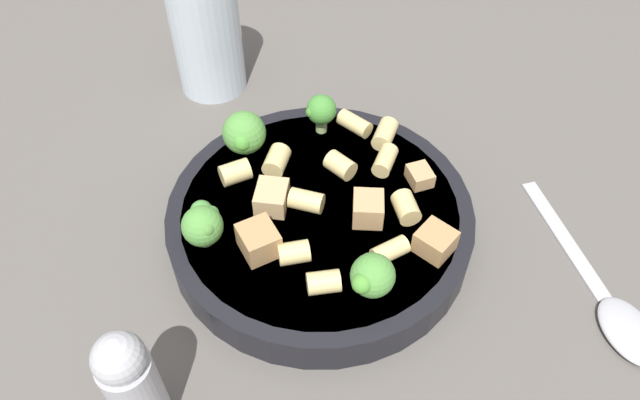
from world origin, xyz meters
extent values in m
plane|color=#5B5651|center=(0.00, 0.00, 0.00)|extent=(2.00, 2.00, 0.00)
cylinder|color=black|center=(0.00, 0.00, 0.02)|extent=(0.24, 0.24, 0.03)
cylinder|color=white|center=(0.00, 0.00, 0.03)|extent=(0.21, 0.21, 0.01)
torus|color=black|center=(0.00, 0.00, 0.03)|extent=(0.23, 0.23, 0.00)
cylinder|color=#9EC175|center=(-0.04, 0.07, 0.04)|extent=(0.01, 0.01, 0.01)
sphere|color=#569942|center=(-0.04, 0.07, 0.05)|extent=(0.03, 0.03, 0.03)
sphere|color=#539B38|center=(-0.04, 0.08, 0.06)|extent=(0.01, 0.01, 0.01)
sphere|color=#519342|center=(-0.04, 0.06, 0.06)|extent=(0.01, 0.01, 0.01)
cylinder|color=#9EC175|center=(0.01, -0.09, 0.04)|extent=(0.01, 0.01, 0.02)
sphere|color=#478E38|center=(0.01, -0.09, 0.05)|extent=(0.03, 0.03, 0.03)
sphere|color=#448A30|center=(0.02, -0.08, 0.05)|extent=(0.01, 0.01, 0.01)
sphere|color=#497E37|center=(0.01, -0.10, 0.06)|extent=(0.01, 0.01, 0.01)
sphere|color=#469134|center=(0.01, -0.10, 0.06)|extent=(0.01, 0.01, 0.01)
cylinder|color=#84AD60|center=(0.07, -0.06, 0.04)|extent=(0.01, 0.01, 0.01)
sphere|color=#569942|center=(0.07, -0.06, 0.05)|extent=(0.04, 0.04, 0.04)
sphere|color=#4E9C39|center=(0.07, -0.04, 0.05)|extent=(0.02, 0.02, 0.02)
sphere|color=#56A041|center=(0.07, -0.07, 0.05)|extent=(0.01, 0.01, 0.01)
cylinder|color=#84AD60|center=(0.08, 0.04, 0.04)|extent=(0.01, 0.01, 0.01)
sphere|color=#569942|center=(0.08, 0.04, 0.05)|extent=(0.03, 0.03, 0.03)
sphere|color=#528B3B|center=(0.07, 0.05, 0.05)|extent=(0.01, 0.01, 0.01)
sphere|color=#519444|center=(0.08, 0.03, 0.05)|extent=(0.02, 0.02, 0.02)
sphere|color=#498D3E|center=(0.08, 0.03, 0.05)|extent=(0.01, 0.01, 0.01)
cylinder|color=#E0C67F|center=(-0.05, -0.05, 0.04)|extent=(0.02, 0.03, 0.01)
cylinder|color=#E0C67F|center=(0.01, 0.05, 0.04)|extent=(0.03, 0.02, 0.02)
cylinder|color=#E0C67F|center=(-0.02, -0.09, 0.04)|extent=(0.03, 0.03, 0.01)
cylinder|color=#E0C67F|center=(-0.06, 0.00, 0.04)|extent=(0.02, 0.03, 0.02)
cylinder|color=#E0C67F|center=(-0.01, 0.07, 0.04)|extent=(0.03, 0.02, 0.02)
cylinder|color=#E0C67F|center=(0.04, -0.04, 0.04)|extent=(0.02, 0.03, 0.02)
cylinder|color=#E0C67F|center=(-0.05, -0.08, 0.04)|extent=(0.02, 0.03, 0.02)
cylinder|color=#E0C67F|center=(-0.01, -0.04, 0.04)|extent=(0.03, 0.03, 0.02)
cylinder|color=#E0C67F|center=(0.07, -0.02, 0.04)|extent=(0.03, 0.03, 0.02)
cylinder|color=#E0C67F|center=(-0.05, 0.04, 0.04)|extent=(0.03, 0.03, 0.01)
cylinder|color=#E0C67F|center=(0.01, 0.00, 0.04)|extent=(0.03, 0.02, 0.02)
cube|color=tan|center=(-0.08, -0.04, 0.04)|extent=(0.02, 0.03, 0.01)
cube|color=tan|center=(0.04, 0.04, 0.04)|extent=(0.04, 0.04, 0.02)
cube|color=tan|center=(0.04, 0.00, 0.04)|extent=(0.02, 0.03, 0.02)
cube|color=tan|center=(-0.09, 0.03, 0.04)|extent=(0.03, 0.03, 0.02)
cube|color=tan|center=(-0.04, 0.01, 0.04)|extent=(0.02, 0.03, 0.02)
cylinder|color=silver|center=(0.12, -0.18, 0.06)|extent=(0.06, 0.06, 0.12)
cylinder|color=silver|center=(0.12, -0.18, 0.03)|extent=(0.06, 0.06, 0.06)
cylinder|color=#B2B2B7|center=(0.10, 0.16, 0.04)|extent=(0.03, 0.03, 0.07)
sphere|color=#B7B7BC|center=(0.10, 0.16, 0.08)|extent=(0.03, 0.03, 0.03)
cube|color=#B2B2B7|center=(-0.19, -0.01, 0.00)|extent=(0.05, 0.12, 0.01)
ellipsoid|color=#B2B2B7|center=(-0.22, 0.07, 0.01)|extent=(0.05, 0.07, 0.01)
camera|label=1|loc=(-0.03, 0.31, 0.40)|focal=35.00mm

